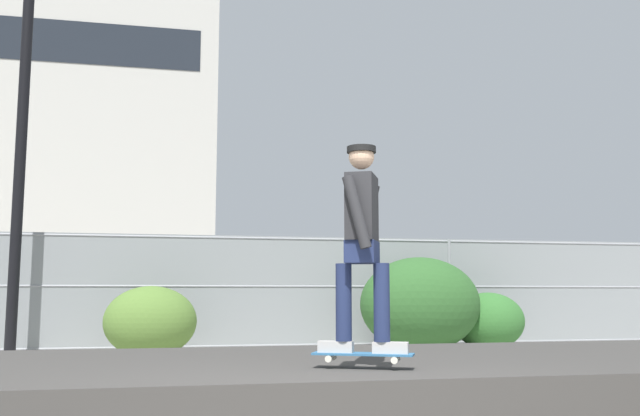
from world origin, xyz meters
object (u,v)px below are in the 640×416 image
Objects in this scene: shrub_left at (150,322)px; shrub_center at (420,304)px; skateboard at (363,355)px; parked_car_mid at (406,296)px; shrub_right at (489,321)px; street_lamp at (27,45)px; parked_car_near at (63,297)px; skater at (362,233)px.

shrub_left is 0.69× the size of shrub_center.
skateboard is 0.18× the size of parked_car_mid.
shrub_left reaches higher than shrub_right.
street_lamp reaches higher than shrub_right.
street_lamp is 3.99× the size of shrub_center.
parked_car_near reaches higher than skateboard.
parked_car_mid is (6.97, 0.05, 0.00)m from parked_car_near.
shrub_left is (1.97, -0.56, -4.15)m from street_lamp.
skateboard is 0.43× the size of shrub_center.
street_lamp is (-3.78, 5.36, 4.22)m from skateboard.
parked_car_near reaches higher than shrub_right.
shrub_right is at bearing 2.90° from shrub_left.
skateboard is at bearing -54.86° from street_lamp.
shrub_right is (7.11, -3.62, -0.38)m from parked_car_near.
shrub_left is at bearing -178.59° from shrub_center.
skater is at bearing -69.42° from shrub_left.
shrub_right is at bearing -87.86° from parked_car_mid.
parked_car_mid is at bearing 0.37° from parked_car_near.
skateboard is 5.42m from shrub_center.
skater is 9.39m from parked_car_mid.
skateboard is 7.80m from street_lamp.
skateboard is 0.68× the size of shrub_right.
shrub_center is at bearing 65.00° from skateboard.
skater is 0.89× the size of shrub_center.
skateboard is at bearing -115.00° from shrub_center.
shrub_right is at bearing 7.84° from shrub_center.
shrub_center is (6.06, -0.46, -3.92)m from street_lamp.
parked_car_mid is at bearing 74.11° from shrub_center.
parked_car_near is at bearing -179.63° from parked_car_mid.
parked_car_near reaches higher than shrub_left.
shrub_left is at bearing -142.80° from parked_car_mid.
skater is 5.21m from shrub_left.
skater reaches higher than parked_car_near.
skateboard is at bearing -69.42° from shrub_left.
parked_car_mid is at bearing 68.87° from skater.
skater is 1.42× the size of shrub_right.
shrub_left is at bearing 110.58° from skateboard.
parked_car_near is 2.32× the size of shrub_center.
shrub_right is at bearing -2.25° from street_lamp.
shrub_left is (-1.81, 4.81, -0.89)m from skater.
shrub_center is at bearing -32.81° from parked_car_near.
parked_car_near is 0.97× the size of parked_car_mid.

